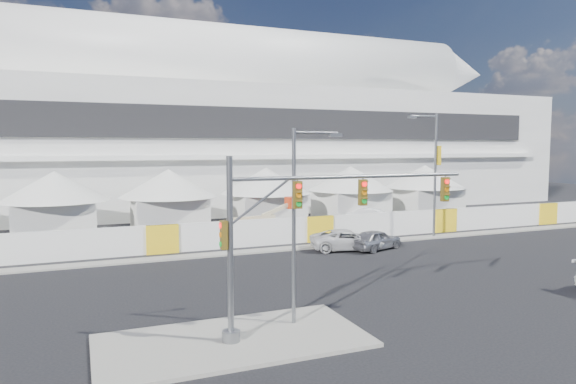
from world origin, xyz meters
name	(u,v)px	position (x,y,z in m)	size (l,w,h in m)	color
ground	(338,302)	(0.00, 0.00, 0.00)	(160.00, 160.00, 0.00)	black
median_island	(233,341)	(-6.00, -3.00, 0.07)	(10.00, 5.00, 0.15)	gray
far_curb	(479,233)	(20.00, 12.50, 0.06)	(80.00, 1.20, 0.12)	gray
stadium	(247,130)	(8.71, 41.50, 9.45)	(80.00, 24.80, 21.98)	silver
tent_row	(219,193)	(0.50, 24.00, 3.15)	(53.40, 8.40, 5.40)	silver
hoarding_fence	(319,229)	(6.00, 14.50, 1.00)	(70.00, 0.25, 2.00)	white
scaffold_tower	(504,156)	(46.00, 36.00, 6.00)	(4.40, 4.40, 12.00)	#595B60
sedan_silver	(376,240)	(8.31, 10.03, 0.73)	(4.30, 1.73, 1.47)	#99999D
pickup_curb	(348,240)	(6.41, 10.73, 0.73)	(5.28, 2.44, 1.47)	silver
lot_car_a	(374,217)	(14.26, 19.97, 0.81)	(4.92, 1.71, 1.62)	silver
lot_car_b	(492,216)	(25.23, 16.58, 0.72)	(4.24, 1.70, 1.44)	black
lot_car_c	(131,235)	(-7.67, 19.13, 0.64)	(4.40, 1.79, 1.28)	#9A9B9F
traffic_mast	(290,233)	(-3.79, -3.21, 4.05)	(10.60, 0.67, 6.85)	slate
streetlight_median	(299,212)	(-3.00, -2.23, 4.70)	(2.19, 0.22, 7.92)	slate
streetlight_curb	(433,166)	(15.07, 12.50, 5.78)	(2.95, 0.66, 9.97)	gray
boom_lift	(249,231)	(0.76, 15.94, 0.90)	(6.70, 1.98, 3.34)	red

